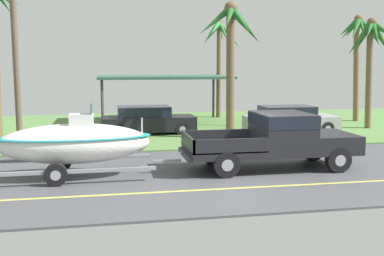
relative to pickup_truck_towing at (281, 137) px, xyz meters
The scene contains 11 objects.
ground 8.20m from the pickup_truck_towing, 100.06° to the left, with size 36.00×22.00×0.11m.
pickup_truck_towing is the anchor object (origin of this frame).
boat_on_trailer 6.61m from the pickup_truck_towing, behind, with size 5.83×2.18×2.25m.
parked_sedan_near 8.98m from the pickup_truck_towing, 113.84° to the left, with size 4.50×1.81×1.38m.
parked_sedan_far 7.78m from the pickup_truck_towing, 65.08° to the left, with size 4.49×1.81×1.38m.
carport_awning 12.64m from the pickup_truck_towing, 100.60° to the left, with size 7.45×4.74×2.74m.
palm_tree_near_left 14.83m from the pickup_truck_towing, 50.50° to the left, with size 3.08×3.40×6.29m.
palm_tree_mid 14.81m from the pickup_truck_towing, 84.24° to the left, with size 2.75×2.85×6.20m.
palm_tree_far_left 11.93m from the pickup_truck_towing, 45.06° to the left, with size 2.88×2.55×5.80m.
palm_tree_far_right 7.04m from the pickup_truck_towing, 90.04° to the left, with size 3.15×3.07×6.17m.
utility_pole 10.69m from the pickup_truck_towing, 151.84° to the left, with size 0.24×1.80×8.23m.
Camera 1 is at (-4.24, -13.72, 3.40)m, focal length 43.05 mm.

